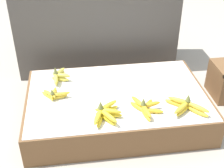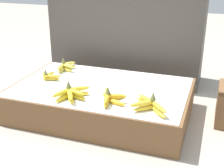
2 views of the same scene
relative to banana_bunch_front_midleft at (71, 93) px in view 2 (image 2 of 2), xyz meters
name	(u,v)px [view 2 (image 2 of 2)]	position (x,y,z in m)	size (l,w,h in m)	color
ground_plane	(101,113)	(0.11, 0.25, -0.25)	(10.00, 10.00, 0.00)	#A89E8E
display_platform	(101,100)	(0.11, 0.25, -0.14)	(1.23, 0.79, 0.21)	brown
back_vendor_table	(127,36)	(0.05, 1.06, 0.15)	(1.36, 0.41, 0.80)	#4C4742
banana_bunch_front_midleft	(71,93)	(0.00, 0.00, 0.00)	(0.20, 0.23, 0.11)	yellow
banana_bunch_front_midright	(111,97)	(0.26, 0.03, 0.00)	(0.20, 0.23, 0.11)	gold
banana_bunch_front_right	(150,105)	(0.51, 0.00, 0.00)	(0.24, 0.23, 0.11)	gold
banana_bunch_middle_left	(48,76)	(-0.31, 0.26, -0.01)	(0.20, 0.13, 0.09)	gold
banana_bunch_back_left	(65,66)	(-0.28, 0.47, 0.00)	(0.15, 0.21, 0.11)	#DBCC4C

